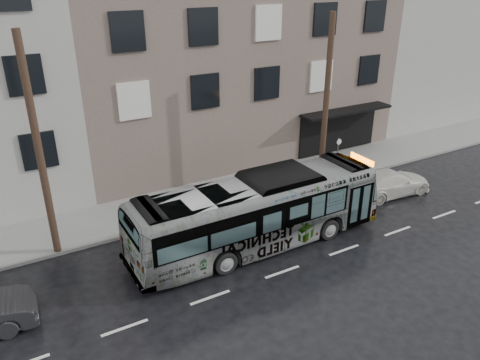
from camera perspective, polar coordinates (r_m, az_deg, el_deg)
The scene contains 9 objects.
ground at distance 20.75m, azimuth 1.25°, elevation -7.66°, with size 120.00×120.00×0.00m, color black.
sidewalk at distance 24.51m, azimuth -4.64°, elevation -2.20°, with size 90.00×3.60×0.15m, color gray.
building_taupe at distance 31.61m, azimuth -2.81°, elevation 14.33°, with size 20.00×12.00×11.00m, color #76665B.
building_filler at distance 43.48m, azimuth 21.07°, elevation 16.25°, with size 18.00×12.00×12.00m, color #A6A59D.
utility_pole_front at distance 24.91m, azimuth 10.45°, elevation 9.20°, with size 0.30×0.30×9.00m, color #3E2A1F.
utility_pole_rear at distance 19.49m, azimuth -23.32°, elevation 3.29°, with size 0.30×0.30×9.00m, color #3E2A1F.
sign_post at distance 26.63m, azimuth 11.74°, elevation 2.59°, with size 0.06×0.06×2.40m, color slate.
bus at distance 19.84m, azimuth 2.16°, elevation -4.00°, with size 2.66×11.36×3.16m, color #B2B2B2.
white_sedan at distance 25.99m, azimuth 17.83°, elevation -0.31°, with size 1.87×4.61×1.34m, color silver.
Camera 1 is at (-9.10, -15.05, 11.02)m, focal length 35.00 mm.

